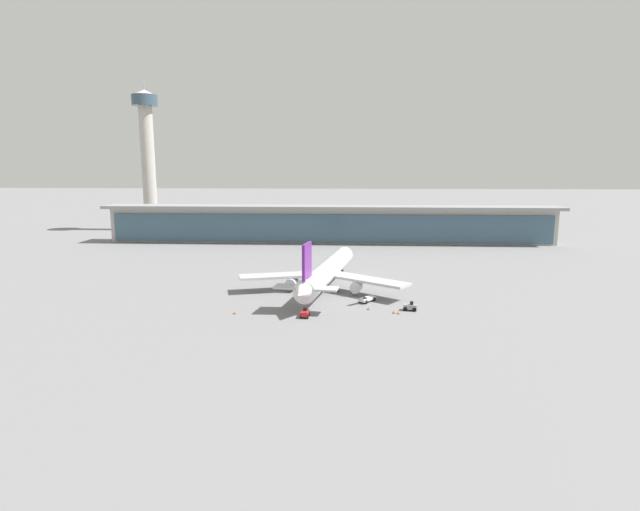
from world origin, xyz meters
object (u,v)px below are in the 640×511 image
object	(u,v)px
safety_cone_alpha	(398,312)
safety_cone_bravo	(368,308)
safety_cone_charlie	(235,312)
service_truck_mid_apron_red	(305,313)
service_truck_near_nose_white	(367,299)
safety_cone_echo	(394,312)
service_truck_under_wing_grey	(410,307)
safety_cone_delta	(403,309)
control_tower	(147,149)
airliner_on_stand	(327,272)

from	to	relation	value
safety_cone_alpha	safety_cone_bravo	xyz separation A→B (m)	(-6.19, 2.92, 0.00)
safety_cone_charlie	service_truck_mid_apron_red	bearing A→B (deg)	-5.96
safety_cone_alpha	safety_cone_bravo	size ratio (longest dim) A/B	1.00
service_truck_near_nose_white	safety_cone_echo	distance (m)	10.19
service_truck_under_wing_grey	service_truck_mid_apron_red	xyz separation A→B (m)	(-22.41, -6.18, 0.00)
service_truck_under_wing_grey	safety_cone_bravo	size ratio (longest dim) A/B	4.49
safety_cone_delta	service_truck_mid_apron_red	bearing A→B (deg)	-163.65
control_tower	safety_cone_bravo	world-z (taller)	control_tower
service_truck_near_nose_white	service_truck_under_wing_grey	xyz separation A→B (m)	(9.20, -6.38, 0.07)
airliner_on_stand	control_tower	size ratio (longest dim) A/B	0.78
service_truck_near_nose_white	safety_cone_bravo	world-z (taller)	service_truck_near_nose_white
service_truck_under_wing_grey	safety_cone_delta	size ratio (longest dim) A/B	4.49
safety_cone_bravo	safety_cone_delta	bearing A→B (deg)	-1.76
service_truck_mid_apron_red	safety_cone_echo	distance (m)	19.08
safety_cone_alpha	safety_cone_delta	world-z (taller)	same
control_tower	service_truck_under_wing_grey	bearing A→B (deg)	-50.78
service_truck_mid_apron_red	safety_cone_delta	distance (m)	21.82
airliner_on_stand	safety_cone_charlie	world-z (taller)	airliner_on_stand
service_truck_near_nose_white	service_truck_mid_apron_red	bearing A→B (deg)	-136.45
service_truck_near_nose_white	safety_cone_alpha	distance (m)	11.10
control_tower	safety_cone_charlie	bearing A→B (deg)	-62.49
service_truck_near_nose_white	airliner_on_stand	bearing A→B (deg)	130.62
service_truck_near_nose_white	safety_cone_bravo	size ratio (longest dim) A/B	8.99
safety_cone_charlie	airliner_on_stand	bearing A→B (deg)	50.05
airliner_on_stand	safety_cone_bravo	xyz separation A→B (m)	(9.84, -17.47, -4.38)
control_tower	safety_cone_echo	size ratio (longest dim) A/B	102.22
safety_cone_charlie	safety_cone_echo	size ratio (longest dim) A/B	1.00
safety_cone_charlie	safety_cone_delta	world-z (taller)	same
airliner_on_stand	service_truck_under_wing_grey	bearing A→B (deg)	-43.09
airliner_on_stand	safety_cone_echo	bearing A→B (deg)	-52.73
safety_cone_charlie	safety_cone_echo	world-z (taller)	same
service_truck_mid_apron_red	safety_cone_echo	size ratio (longest dim) A/B	4.22
service_truck_mid_apron_red	safety_cone_echo	world-z (taller)	service_truck_mid_apron_red
safety_cone_alpha	safety_cone_delta	size ratio (longest dim) A/B	1.00
service_truck_under_wing_grey	safety_cone_charlie	world-z (taller)	service_truck_under_wing_grey
service_truck_near_nose_white	safety_cone_bravo	bearing A→B (deg)	-88.56
service_truck_near_nose_white	safety_cone_echo	size ratio (longest dim) A/B	8.99
service_truck_mid_apron_red	safety_cone_delta	bearing A→B (deg)	16.35
control_tower	safety_cone_bravo	size ratio (longest dim) A/B	102.22
service_truck_mid_apron_red	safety_cone_charlie	xyz separation A→B (m)	(-15.13, 1.58, -0.56)
safety_cone_alpha	safety_cone_echo	bearing A→B (deg)	150.97
service_truck_near_nose_white	safety_cone_delta	bearing A→B (deg)	-39.71
airliner_on_stand	safety_cone_echo	xyz separation A→B (m)	(15.14, -19.89, -4.38)
control_tower	safety_cone_charlie	size ratio (longest dim) A/B	102.22
control_tower	safety_cone_echo	bearing A→B (deg)	-52.20
airliner_on_stand	service_truck_mid_apron_red	world-z (taller)	airliner_on_stand
service_truck_under_wing_grey	safety_cone_alpha	xyz separation A→B (m)	(-2.85, -2.72, -0.56)
service_truck_under_wing_grey	safety_cone_echo	distance (m)	4.39
safety_cone_alpha	safety_cone_charlie	bearing A→B (deg)	-176.90
control_tower	safety_cone_delta	distance (m)	177.97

